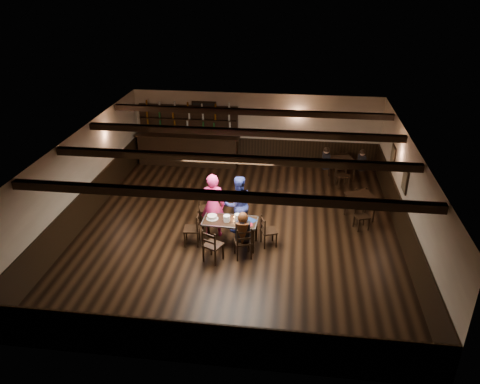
# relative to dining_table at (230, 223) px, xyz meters

# --- Properties ---
(ground) EXTENTS (10.00, 10.00, 0.00)m
(ground) POSITION_rel_dining_table_xyz_m (0.12, 0.76, -0.66)
(ground) COLOR black
(ground) RESTS_ON ground
(room_shell) EXTENTS (9.02, 10.02, 2.71)m
(room_shell) POSITION_rel_dining_table_xyz_m (0.13, 0.80, 1.09)
(room_shell) COLOR beige
(room_shell) RESTS_ON ground
(dining_table) EXTENTS (1.47, 0.77, 0.75)m
(dining_table) POSITION_rel_dining_table_xyz_m (0.00, 0.00, 0.00)
(dining_table) COLOR black
(dining_table) RESTS_ON ground
(chair_near_left) EXTENTS (0.57, 0.56, 0.93)m
(chair_near_left) POSITION_rel_dining_table_xyz_m (-0.35, -0.86, -0.12)
(chair_near_left) COLOR black
(chair_near_left) RESTS_ON ground
(chair_near_right) EXTENTS (0.53, 0.52, 0.91)m
(chair_near_right) POSITION_rel_dining_table_xyz_m (0.43, -0.59, -0.13)
(chair_near_right) COLOR black
(chair_near_right) RESTS_ON ground
(chair_end_left) EXTENTS (0.45, 0.47, 0.92)m
(chair_end_left) POSITION_rel_dining_table_xyz_m (-0.95, -0.07, -0.12)
(chair_end_left) COLOR black
(chair_end_left) RESTS_ON ground
(chair_end_right) EXTENTS (0.50, 0.51, 0.86)m
(chair_end_right) POSITION_rel_dining_table_xyz_m (0.95, 0.10, -0.16)
(chair_end_right) COLOR black
(chair_end_right) RESTS_ON ground
(chair_far_pushed) EXTENTS (0.59, 0.58, 0.99)m
(chair_far_pushed) POSITION_rel_dining_table_xyz_m (-0.85, 1.15, -0.08)
(chair_far_pushed) COLOR black
(chair_far_pushed) RESTS_ON ground
(woman_pink) EXTENTS (0.72, 0.52, 1.84)m
(woman_pink) POSITION_rel_dining_table_xyz_m (-0.54, 0.47, 0.26)
(woman_pink) COLOR #F82F72
(woman_pink) RESTS_ON ground
(man_blue) EXTENTS (1.01, 0.92, 1.68)m
(man_blue) POSITION_rel_dining_table_xyz_m (0.11, 0.77, 0.18)
(man_blue) COLOR navy
(man_blue) RESTS_ON ground
(seated_person) EXTENTS (0.36, 0.54, 0.87)m
(seated_person) POSITION_rel_dining_table_xyz_m (0.40, -0.54, 0.20)
(seated_person) COLOR black
(seated_person) RESTS_ON ground
(cake) EXTENTS (0.32, 0.32, 0.10)m
(cake) POSITION_rel_dining_table_xyz_m (-0.48, 0.04, 0.14)
(cake) COLOR white
(cake) RESTS_ON dining_table
(plate_stack_a) EXTENTS (0.18, 0.18, 0.17)m
(plate_stack_a) POSITION_rel_dining_table_xyz_m (-0.08, -0.05, 0.18)
(plate_stack_a) COLOR white
(plate_stack_a) RESTS_ON dining_table
(plate_stack_b) EXTENTS (0.15, 0.15, 0.18)m
(plate_stack_b) POSITION_rel_dining_table_xyz_m (0.19, 0.03, 0.18)
(plate_stack_b) COLOR white
(plate_stack_b) RESTS_ON dining_table
(tea_light) EXTENTS (0.06, 0.06, 0.06)m
(tea_light) POSITION_rel_dining_table_xyz_m (0.09, 0.13, 0.12)
(tea_light) COLOR #A5A8AD
(tea_light) RESTS_ON dining_table
(salt_shaker) EXTENTS (0.04, 0.04, 0.10)m
(salt_shaker) POSITION_rel_dining_table_xyz_m (0.37, -0.06, 0.14)
(salt_shaker) COLOR silver
(salt_shaker) RESTS_ON dining_table
(pepper_shaker) EXTENTS (0.04, 0.04, 0.10)m
(pepper_shaker) POSITION_rel_dining_table_xyz_m (0.41, -0.09, 0.14)
(pepper_shaker) COLOR #A5A8AD
(pepper_shaker) RESTS_ON dining_table
(drink_glass) EXTENTS (0.08, 0.08, 0.13)m
(drink_glass) POSITION_rel_dining_table_xyz_m (0.27, 0.15, 0.16)
(drink_glass) COLOR silver
(drink_glass) RESTS_ON dining_table
(menu_red) EXTENTS (0.29, 0.23, 0.00)m
(menu_red) POSITION_rel_dining_table_xyz_m (0.48, -0.16, 0.09)
(menu_red) COLOR maroon
(menu_red) RESTS_ON dining_table
(menu_blue) EXTENTS (0.36, 0.34, 0.00)m
(menu_blue) POSITION_rel_dining_table_xyz_m (0.54, 0.09, 0.09)
(menu_blue) COLOR navy
(menu_blue) RESTS_ON dining_table
(bar_counter) EXTENTS (3.88, 0.70, 2.20)m
(bar_counter) POSITION_rel_dining_table_xyz_m (-2.37, 5.48, 0.07)
(bar_counter) COLOR black
(bar_counter) RESTS_ON ground
(back_table_a) EXTENTS (0.96, 0.96, 0.75)m
(back_table_a) POSITION_rel_dining_table_xyz_m (3.59, 1.92, -0.02)
(back_table_a) COLOR black
(back_table_a) RESTS_ON ground
(back_table_b) EXTENTS (0.99, 0.99, 0.75)m
(back_table_b) POSITION_rel_dining_table_xyz_m (3.24, 4.73, -0.01)
(back_table_b) COLOR black
(back_table_b) RESTS_ON ground
(bg_patron_left) EXTENTS (0.25, 0.38, 0.75)m
(bg_patron_left) POSITION_rel_dining_table_xyz_m (2.67, 4.58, 0.18)
(bg_patron_left) COLOR black
(bg_patron_left) RESTS_ON ground
(bg_patron_right) EXTENTS (0.25, 0.36, 0.70)m
(bg_patron_right) POSITION_rel_dining_table_xyz_m (3.89, 4.63, 0.16)
(bg_patron_right) COLOR black
(bg_patron_right) RESTS_ON ground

